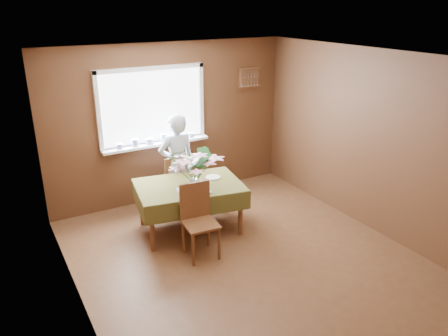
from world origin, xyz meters
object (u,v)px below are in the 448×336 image
chair_far (174,180)px  flower_bouquet (193,165)px  chair_near (198,217)px  dining_table (189,190)px  seated_woman (177,164)px

chair_far → flower_bouquet: (-0.11, -0.93, 0.57)m
chair_far → chair_near: bearing=75.4°
dining_table → chair_near: chair_near is taller
chair_far → flower_bouquet: 1.10m
seated_woman → flower_bouquet: size_ratio=2.40×
chair_far → chair_near: size_ratio=0.93×
seated_woman → flower_bouquet: bearing=82.5°
chair_near → seated_woman: bearing=82.2°
chair_far → dining_table: bearing=79.5°
dining_table → chair_near: size_ratio=1.67×
seated_woman → flower_bouquet: 0.91m
dining_table → seated_woman: seated_woman is taller
seated_woman → dining_table: bearing=81.7°
chair_far → seated_woman: 0.30m
chair_far → flower_bouquet: flower_bouquet is taller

